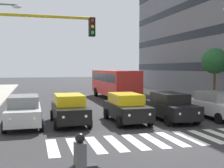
{
  "coord_description": "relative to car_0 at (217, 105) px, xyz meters",
  "views": [
    {
      "loc": [
        5.22,
        11.85,
        3.28
      ],
      "look_at": [
        0.06,
        -6.91,
        2.18
      ],
      "focal_mm": 46.09,
      "sensor_mm": 36.0,
      "label": 1
    }
  ],
  "objects": [
    {
      "name": "car_4",
      "position": [
        11.88,
        -0.73,
        0.0
      ],
      "size": [
        2.02,
        4.44,
        1.72
      ],
      "color": "#B2B7BC",
      "rests_on": "ground_plane"
    },
    {
      "name": "crosswalk_markings",
      "position": [
        6.13,
        4.04,
        -0.88
      ],
      "size": [
        9.45,
        2.8,
        0.01
      ],
      "color": "silver",
      "rests_on": "ground_plane"
    },
    {
      "name": "bus_behind_traffic",
      "position": [
        3.18,
        -13.09,
        0.97
      ],
      "size": [
        2.78,
        10.5,
        3.0
      ],
      "color": "red",
      "rests_on": "ground_plane"
    },
    {
      "name": "motorcycle_with_rider",
      "position": [
        10.26,
        8.53,
        -0.24
      ],
      "size": [
        1.7,
        0.38,
        1.57
      ],
      "color": "black",
      "rests_on": "ground_plane"
    },
    {
      "name": "car_0",
      "position": [
        0.0,
        0.0,
        0.0
      ],
      "size": [
        2.02,
        4.44,
        1.72
      ],
      "color": "silver",
      "rests_on": "ground_plane"
    },
    {
      "name": "car_3",
      "position": [
        9.34,
        -0.77,
        0.0
      ],
      "size": [
        2.02,
        4.44,
        1.72
      ],
      "color": "black",
      "rests_on": "ground_plane"
    },
    {
      "name": "street_tree_1",
      "position": [
        -3.7,
        -5.56,
        2.95
      ],
      "size": [
        2.21,
        2.21,
        4.81
      ],
      "color": "#513823",
      "rests_on": "sidewalk_left"
    },
    {
      "name": "car_1",
      "position": [
        3.18,
        -0.15,
        0.0
      ],
      "size": [
        2.02,
        4.44,
        1.72
      ],
      "color": "black",
      "rests_on": "ground_plane"
    },
    {
      "name": "ground_plane",
      "position": [
        6.13,
        4.04,
        -0.89
      ],
      "size": [
        180.0,
        180.0,
        0.0
      ],
      "primitive_type": "plane",
      "color": "#2D2D30"
    },
    {
      "name": "building_left_block_0",
      "position": [
        -10.93,
        -14.53,
        9.31
      ],
      "size": [
        11.71,
        25.9,
        20.4
      ],
      "color": "slate",
      "rests_on": "ground_plane"
    },
    {
      "name": "car_2",
      "position": [
        5.97,
        -0.41,
        0.0
      ],
      "size": [
        2.02,
        4.44,
        1.72
      ],
      "color": "black",
      "rests_on": "ground_plane"
    },
    {
      "name": "traffic_light_gantry",
      "position": [
        12.22,
        4.19,
        2.85
      ],
      "size": [
        4.86,
        0.36,
        5.5
      ],
      "color": "#AD991E",
      "rests_on": "ground_plane"
    }
  ]
}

